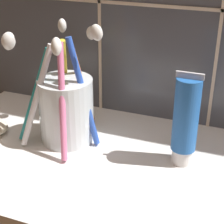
# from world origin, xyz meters

# --- Properties ---
(sink_counter) EXTENTS (0.77, 0.31, 0.02)m
(sink_counter) POSITION_xyz_m (0.00, 0.00, 0.01)
(sink_counter) COLOR white
(sink_counter) RESTS_ON ground
(toothbrush_cup) EXTENTS (0.14, 0.16, 0.19)m
(toothbrush_cup) POSITION_xyz_m (-0.18, 0.03, 0.08)
(toothbrush_cup) COLOR silver
(toothbrush_cup) RESTS_ON sink_counter
(toothpaste_tube) EXTENTS (0.04, 0.03, 0.13)m
(toothpaste_tube) POSITION_xyz_m (0.00, 0.03, 0.09)
(toothpaste_tube) COLOR white
(toothpaste_tube) RESTS_ON sink_counter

